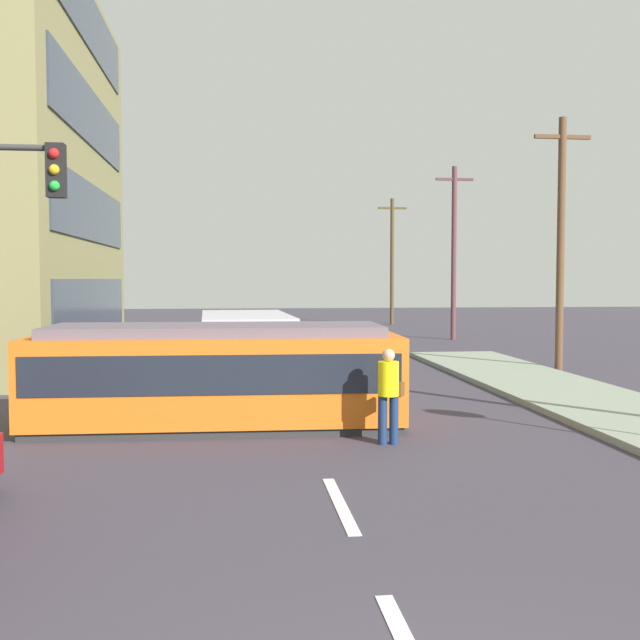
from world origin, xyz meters
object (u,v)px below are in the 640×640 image
at_px(utility_pole_far, 454,250).
at_px(city_bus, 245,341).
at_px(utility_pole_mid, 561,239).
at_px(streetcar_tram, 217,374).
at_px(pedestrian_crossing, 389,390).
at_px(utility_pole_distant, 392,259).

bearing_deg(utility_pole_far, city_bus, -128.87).
bearing_deg(utility_pole_mid, city_bus, -178.10).
distance_m(streetcar_tram, utility_pole_far, 22.77).
bearing_deg(city_bus, utility_pole_mid, 1.90).
distance_m(pedestrian_crossing, utility_pole_far, 23.35).
xyz_separation_m(city_bus, utility_pole_distant, (9.59, 24.29, 3.07)).
height_order(utility_pole_far, utility_pole_distant, utility_pole_far).
xyz_separation_m(city_bus, utility_pole_far, (10.02, 12.43, 3.19)).
distance_m(utility_pole_mid, utility_pole_far, 12.11).
distance_m(streetcar_tram, utility_pole_distant, 33.47).
xyz_separation_m(utility_pole_mid, utility_pole_distant, (-0.21, 23.96, 0.02)).
xyz_separation_m(streetcar_tram, pedestrian_crossing, (3.00, -1.95, -0.08)).
bearing_deg(city_bus, pedestrian_crossing, -76.05).
relative_size(pedestrian_crossing, utility_pole_mid, 0.21).
bearing_deg(utility_pole_far, pedestrian_crossing, -109.43).
bearing_deg(utility_pole_far, streetcar_tram, -118.32).
bearing_deg(utility_pole_mid, utility_pole_far, 88.97).
bearing_deg(streetcar_tram, pedestrian_crossing, -33.03).
distance_m(city_bus, utility_pole_far, 16.28).
relative_size(streetcar_tram, city_bus, 1.20).
distance_m(pedestrian_crossing, utility_pole_mid, 12.64).
xyz_separation_m(city_bus, pedestrian_crossing, (2.33, -9.37, -0.12)).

